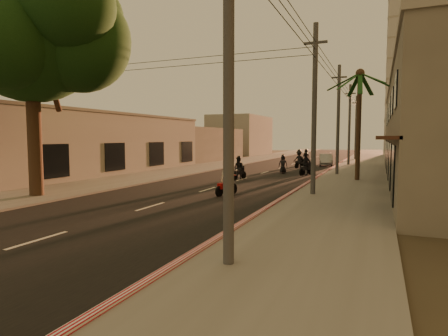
{
  "coord_description": "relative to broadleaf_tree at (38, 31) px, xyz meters",
  "views": [
    {
      "loc": [
        9.45,
        -12.05,
        3.09
      ],
      "look_at": [
        1.42,
        7.16,
        1.42
      ],
      "focal_mm": 30.0,
      "sensor_mm": 36.0,
      "label": 1
    }
  ],
  "objects": [
    {
      "name": "ground",
      "position": [
        6.61,
        -2.14,
        -8.48
      ],
      "size": [
        160.0,
        160.0,
        0.0
      ],
      "primitive_type": "plane",
      "color": "#383023",
      "rests_on": "ground"
    },
    {
      "name": "road",
      "position": [
        6.61,
        17.86,
        -8.47
      ],
      "size": [
        10.0,
        140.0,
        0.02
      ],
      "primitive_type": "cube",
      "color": "black",
      "rests_on": "ground"
    },
    {
      "name": "sidewalk_right",
      "position": [
        14.11,
        17.86,
        -8.42
      ],
      "size": [
        5.0,
        140.0,
        0.12
      ],
      "primitive_type": "cube",
      "color": "slate",
      "rests_on": "ground"
    },
    {
      "name": "sidewalk_left",
      "position": [
        -0.89,
        17.86,
        -8.42
      ],
      "size": [
        5.0,
        140.0,
        0.12
      ],
      "primitive_type": "cube",
      "color": "slate",
      "rests_on": "ground"
    },
    {
      "name": "curb_stripe",
      "position": [
        11.71,
        12.86,
        -8.38
      ],
      "size": [
        0.2,
        60.0,
        0.2
      ],
      "primitive_type": "cube",
      "color": "#B11224",
      "rests_on": "ground"
    },
    {
      "name": "left_building",
      "position": [
        -7.37,
        11.86,
        -5.88
      ],
      "size": [
        8.2,
        24.2,
        5.2
      ],
      "color": "#9C998D",
      "rests_on": "ground"
    },
    {
      "name": "distant_tower",
      "position": [
        22.61,
        53.86,
        5.52
      ],
      "size": [
        12.1,
        12.1,
        28.0
      ],
      "color": "#B7B5B2",
      "rests_on": "ground"
    },
    {
      "name": "broadleaf_tree",
      "position": [
        0.0,
        0.0,
        0.0
      ],
      "size": [
        9.6,
        8.7,
        12.1
      ],
      "color": "black",
      "rests_on": "ground"
    },
    {
      "name": "palm_tree",
      "position": [
        14.61,
        13.86,
        -1.33
      ],
      "size": [
        5.0,
        5.0,
        8.2
      ],
      "color": "black",
      "rests_on": "ground"
    },
    {
      "name": "utility_poles",
      "position": [
        12.81,
        17.86,
        -1.94
      ],
      "size": [
        1.2,
        48.26,
        9.0
      ],
      "color": "#38383A",
      "rests_on": "ground"
    },
    {
      "name": "filler_right",
      "position": [
        20.61,
        42.86,
        -5.48
      ],
      "size": [
        8.0,
        14.0,
        6.0
      ],
      "primitive_type": "cube",
      "color": "#9C998D",
      "rests_on": "ground"
    },
    {
      "name": "filler_left_near",
      "position": [
        -7.39,
        31.86,
        -6.28
      ],
      "size": [
        8.0,
        14.0,
        4.4
      ],
      "primitive_type": "cube",
      "color": "#9C998D",
      "rests_on": "ground"
    },
    {
      "name": "filler_left_far",
      "position": [
        -7.39,
        49.86,
        -4.98
      ],
      "size": [
        8.0,
        14.0,
        7.0
      ],
      "primitive_type": "cube",
      "color": "#9C998D",
      "rests_on": "ground"
    },
    {
      "name": "scooter_red",
      "position": [
        8.47,
        4.23,
        -7.67
      ],
      "size": [
        0.9,
        1.82,
        1.83
      ],
      "rotation": [
        0.0,
        0.0,
        -0.25
      ],
      "color": "black",
      "rests_on": "ground"
    },
    {
      "name": "scooter_mid_a",
      "position": [
        6.42,
        11.75,
        -7.66
      ],
      "size": [
        1.07,
        1.8,
        1.79
      ],
      "rotation": [
        0.0,
        0.0,
        -0.2
      ],
      "color": "black",
      "rests_on": "ground"
    },
    {
      "name": "scooter_mid_b",
      "position": [
        10.41,
        16.89,
        -7.59
      ],
      "size": [
        1.37,
        1.88,
        1.95
      ],
      "rotation": [
        0.0,
        0.0,
        -0.36
      ],
      "color": "black",
      "rests_on": "ground"
    },
    {
      "name": "scooter_far_a",
      "position": [
        8.24,
        17.93,
        -7.72
      ],
      "size": [
        0.99,
        1.67,
        1.66
      ],
      "rotation": [
        0.0,
        0.0,
        0.23
      ],
      "color": "black",
      "rests_on": "ground"
    },
    {
      "name": "scooter_far_b",
      "position": [
        8.37,
        24.32,
        -7.59
      ],
      "size": [
        1.47,
        1.92,
        1.92
      ],
      "rotation": [
        0.0,
        0.0,
        -0.23
      ],
      "color": "black",
      "rests_on": "ground"
    },
    {
      "name": "parked_car",
      "position": [
        10.48,
        28.7,
        -7.82
      ],
      "size": [
        2.67,
        4.41,
        1.31
      ],
      "primitive_type": "imported",
      "rotation": [
        0.0,
        0.0,
        0.16
      ],
      "color": "#A2A5AA",
      "rests_on": "ground"
    },
    {
      "name": "scooter_far_c",
      "position": [
        8.17,
        29.29,
        -7.65
      ],
      "size": [
        0.97,
        1.86,
        1.83
      ],
      "rotation": [
        0.0,
        0.0,
        0.12
      ],
      "color": "black",
      "rests_on": "ground"
    }
  ]
}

